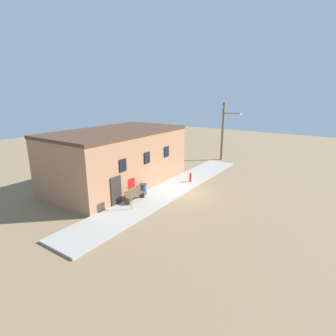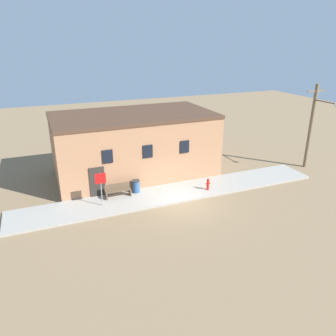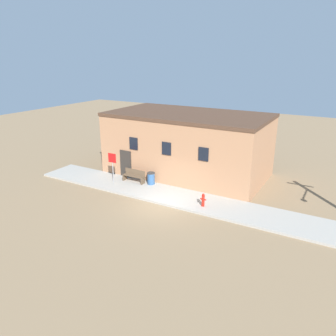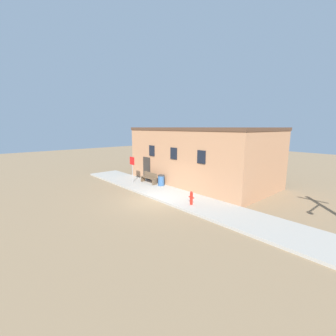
# 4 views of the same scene
# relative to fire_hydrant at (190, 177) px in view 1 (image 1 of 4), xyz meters

# --- Properties ---
(ground_plane) EXTENTS (80.00, 80.00, 0.00)m
(ground_plane) POSITION_rel_fire_hydrant_xyz_m (-2.40, -0.89, -0.57)
(ground_plane) COLOR #846B4C
(sidewalk) EXTENTS (21.66, 2.89, 0.15)m
(sidewalk) POSITION_rel_fire_hydrant_xyz_m (-2.40, 0.55, -0.50)
(sidewalk) COLOR #9E998E
(sidewalk) RESTS_ON ground
(brick_building) EXTENTS (12.07, 6.65, 4.85)m
(brick_building) POSITION_rel_fire_hydrant_xyz_m (-3.73, 5.26, 1.86)
(brick_building) COLOR #A87551
(brick_building) RESTS_ON ground
(fire_hydrant) EXTENTS (0.39, 0.18, 0.84)m
(fire_hydrant) POSITION_rel_fire_hydrant_xyz_m (0.00, 0.00, 0.00)
(fire_hydrant) COLOR red
(fire_hydrant) RESTS_ON sidewalk
(stop_sign) EXTENTS (0.68, 0.06, 2.21)m
(stop_sign) POSITION_rel_fire_hydrant_xyz_m (-7.36, 0.46, 1.13)
(stop_sign) COLOR gray
(stop_sign) RESTS_ON sidewalk
(bench) EXTENTS (1.72, 0.44, 0.91)m
(bench) POSITION_rel_fire_hydrant_xyz_m (-6.12, 1.33, 0.04)
(bench) COLOR brown
(bench) RESTS_ON sidewalk
(trash_bin) EXTENTS (0.56, 0.56, 0.87)m
(trash_bin) POSITION_rel_fire_hydrant_xyz_m (-4.79, 1.56, 0.02)
(trash_bin) COLOR #2D517F
(trash_bin) RESTS_ON sidewalk
(utility_pole) EXTENTS (1.80, 2.33, 6.86)m
(utility_pole) POSITION_rel_fire_hydrant_xyz_m (9.98, 1.08, 3.12)
(utility_pole) COLOR brown
(utility_pole) RESTS_ON ground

